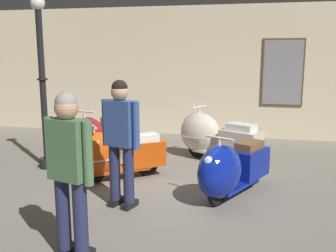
{
  "coord_description": "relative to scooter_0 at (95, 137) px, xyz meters",
  "views": [
    {
      "loc": [
        1.43,
        -5.52,
        2.08
      ],
      "look_at": [
        -0.03,
        1.05,
        0.8
      ],
      "focal_mm": 40.62,
      "sensor_mm": 36.0,
      "label": 1
    }
  ],
  "objects": [
    {
      "name": "scooter_0",
      "position": [
        0.0,
        0.0,
        0.0
      ],
      "size": [
        0.86,
        1.76,
        1.03
      ],
      "rotation": [
        0.0,
        0.0,
        -1.81
      ],
      "color": "black",
      "rests_on": "ground"
    },
    {
      "name": "showroom_back_wall",
      "position": [
        1.56,
        2.85,
        1.15
      ],
      "size": [
        18.0,
        0.24,
        3.25
      ],
      "color": "beige",
      "rests_on": "ground"
    },
    {
      "name": "ground_plane",
      "position": [
        1.55,
        -1.31,
        -0.47
      ],
      "size": [
        60.0,
        60.0,
        0.0
      ],
      "primitive_type": "plane",
      "color": "slate"
    },
    {
      "name": "scooter_3",
      "position": [
        2.71,
        -1.52,
        -0.03
      ],
      "size": [
        1.13,
        1.63,
        0.97
      ],
      "rotation": [
        0.0,
        0.0,
        -2.04
      ],
      "color": "black",
      "rests_on": "ground"
    },
    {
      "name": "scooter_1",
      "position": [
        0.75,
        -1.09,
        -0.03
      ],
      "size": [
        1.54,
        1.27,
        0.96
      ],
      "rotation": [
        0.0,
        0.0,
        -2.53
      ],
      "color": "black",
      "rests_on": "ground"
    },
    {
      "name": "scooter_2",
      "position": [
        2.25,
        0.46,
        0.01
      ],
      "size": [
        1.77,
        1.24,
        1.06
      ],
      "rotation": [
        0.0,
        0.0,
        2.66
      ],
      "color": "black",
      "rests_on": "ground"
    },
    {
      "name": "visitor_0",
      "position": [
        1.25,
        -3.52,
        0.53
      ],
      "size": [
        0.57,
        0.35,
        1.73
      ],
      "rotation": [
        0.0,
        0.0,
        1.29
      ],
      "color": "black",
      "rests_on": "ground"
    },
    {
      "name": "visitor_1",
      "position": [
        1.29,
        -2.12,
        0.54
      ],
      "size": [
        0.57,
        0.36,
        1.75
      ],
      "rotation": [
        0.0,
        0.0,
        1.27
      ],
      "color": "black",
      "rests_on": "ground"
    },
    {
      "name": "lamppost",
      "position": [
        -0.67,
        -0.69,
        1.06
      ],
      "size": [
        0.28,
        0.28,
        3.06
      ],
      "color": "black",
      "rests_on": "ground"
    }
  ]
}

